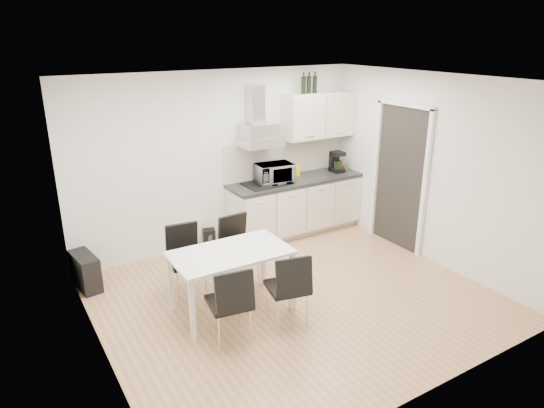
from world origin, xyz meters
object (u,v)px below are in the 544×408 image
(chair_near_right, at_px, (287,288))
(kitchenette, at_px, (297,183))
(dining_table, at_px, (231,259))
(chair_far_left, at_px, (187,262))
(chair_far_right, at_px, (240,251))
(chair_near_left, at_px, (229,303))
(guitar_amp, at_px, (86,271))
(floor_speaker, at_px, (209,238))

(chair_near_right, bearing_deg, kitchenette, 65.94)
(dining_table, distance_m, chair_far_left, 0.72)
(chair_far_right, distance_m, chair_near_left, 1.27)
(dining_table, relative_size, chair_far_left, 1.52)
(dining_table, relative_size, guitar_amp, 2.34)
(chair_far_right, height_order, floor_speaker, chair_far_right)
(dining_table, distance_m, chair_near_right, 0.72)
(chair_near_right, relative_size, guitar_amp, 1.54)
(guitar_amp, bearing_deg, floor_speaker, 1.35)
(kitchenette, relative_size, chair_far_right, 2.86)
(dining_table, distance_m, chair_far_right, 0.72)
(kitchenette, height_order, dining_table, kitchenette)
(chair_far_right, relative_size, chair_near_left, 1.00)
(chair_near_right, relative_size, floor_speaker, 2.99)
(dining_table, xyz_separation_m, chair_far_left, (-0.30, 0.61, -0.22))
(kitchenette, xyz_separation_m, floor_speaker, (-1.46, 0.17, -0.68))
(chair_near_left, height_order, chair_near_right, same)
(chair_far_left, xyz_separation_m, chair_near_right, (0.69, -1.17, 0.00))
(kitchenette, bearing_deg, chair_near_right, -126.25)
(kitchenette, bearing_deg, chair_far_right, -146.63)
(chair_far_left, relative_size, guitar_amp, 1.54)
(chair_far_right, distance_m, floor_speaker, 1.23)
(chair_far_left, bearing_deg, chair_near_left, 97.31)
(chair_near_right, bearing_deg, guitar_amp, 143.22)
(dining_table, bearing_deg, chair_far_right, 54.02)
(chair_near_right, bearing_deg, chair_far_left, 132.76)
(guitar_amp, bearing_deg, kitchenette, -5.60)
(dining_table, bearing_deg, chair_near_left, -118.53)
(chair_far_left, height_order, floor_speaker, chair_far_left)
(dining_table, relative_size, chair_far_right, 1.52)
(kitchenette, distance_m, guitar_amp, 3.36)
(kitchenette, distance_m, dining_table, 2.52)
(kitchenette, height_order, guitar_amp, kitchenette)
(kitchenette, height_order, chair_far_left, kitchenette)
(chair_far_right, bearing_deg, dining_table, 50.53)
(chair_near_right, bearing_deg, chair_near_left, -171.76)
(chair_far_right, height_order, chair_near_left, same)
(dining_table, relative_size, chair_near_left, 1.52)
(dining_table, relative_size, chair_near_right, 1.52)
(chair_near_right, height_order, floor_speaker, chair_near_right)
(chair_far_left, distance_m, chair_near_right, 1.36)
(guitar_amp, distance_m, floor_speaker, 1.87)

